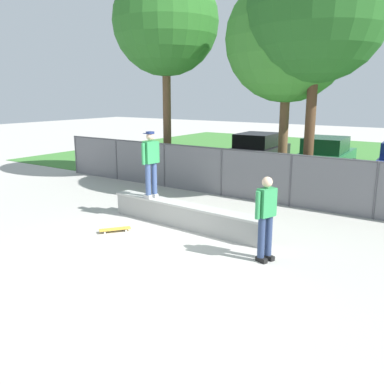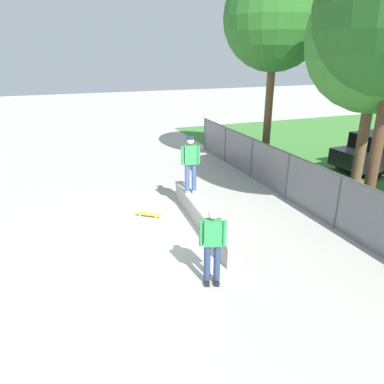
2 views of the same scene
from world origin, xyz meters
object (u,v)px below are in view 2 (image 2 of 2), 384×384
(tree_near_right, at_px, (380,39))
(car_black, at_px, (380,152))
(concrete_ledge, at_px, (204,216))
(skateboard, at_px, (149,214))
(bystander, at_px, (212,244))
(tree_near_left, at_px, (275,18))
(skateboarder, at_px, (191,162))

(tree_near_right, xyz_separation_m, car_black, (-2.96, 4.25, -4.37))
(concrete_ledge, distance_m, skateboard, 1.87)
(concrete_ledge, relative_size, car_black, 1.12)
(concrete_ledge, xyz_separation_m, bystander, (2.71, -0.93, 0.69))
(tree_near_right, bearing_deg, concrete_ledge, -96.90)
(car_black, bearing_deg, concrete_ledge, -75.80)
(tree_near_left, bearing_deg, tree_near_right, 5.18)
(tree_near_left, bearing_deg, concrete_ledge, -48.15)
(tree_near_left, relative_size, tree_near_right, 1.11)
(tree_near_left, height_order, car_black, tree_near_left)
(skateboard, height_order, car_black, car_black)
(tree_near_left, xyz_separation_m, car_black, (1.77, 4.68, -5.25))
(tree_near_left, bearing_deg, skateboard, -64.30)
(concrete_ledge, xyz_separation_m, tree_near_right, (0.61, 5.03, 4.89))
(concrete_ledge, bearing_deg, tree_near_left, 131.85)
(concrete_ledge, height_order, skateboarder, skateboarder)
(skateboard, bearing_deg, bystander, 6.35)
(skateboarder, distance_m, car_black, 9.36)
(concrete_ledge, distance_m, tree_near_right, 7.04)
(bystander, bearing_deg, car_black, 116.38)
(skateboarder, height_order, car_black, skateboarder)
(skateboard, height_order, bystander, bystander)
(skateboarder, bearing_deg, bystander, -13.80)
(bystander, bearing_deg, skateboarder, 166.20)
(tree_near_left, bearing_deg, bystander, -38.96)
(tree_near_right, distance_m, bystander, 7.58)
(tree_near_left, xyz_separation_m, tree_near_right, (4.73, 0.43, -0.88))
(tree_near_left, distance_m, tree_near_right, 4.83)
(tree_near_left, xyz_separation_m, bystander, (6.83, -5.53, -5.08))
(tree_near_right, bearing_deg, skateboard, -106.19)
(bystander, bearing_deg, skateboard, -173.65)
(skateboarder, relative_size, tree_near_right, 0.25)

